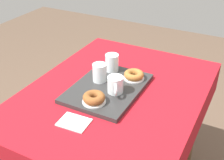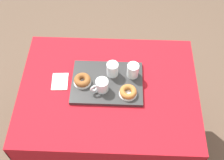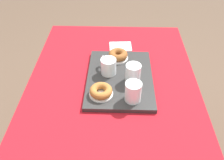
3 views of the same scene
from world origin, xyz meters
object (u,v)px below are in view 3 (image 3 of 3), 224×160
object	(u,v)px
tea_mug_left	(108,67)
water_glass_near	(133,74)
donut_plate_left	(101,94)
serving_tray	(120,78)
paper_napkin	(120,47)
water_glass_far	(133,93)
sugar_donut_right	(118,55)
dining_table	(113,97)
sugar_donut_left	(101,91)
donut_plate_right	(118,58)

from	to	relation	value
tea_mug_left	water_glass_near	world-z (taller)	water_glass_near
water_glass_near	donut_plate_left	size ratio (longest dim) A/B	0.86
serving_tray	paper_napkin	xyz separation A→B (m)	(0.30, -0.00, -0.01)
water_glass_far	donut_plate_left	world-z (taller)	water_glass_far
water_glass_near	paper_napkin	size ratio (longest dim) A/B	0.73
water_glass_far	donut_plate_left	size ratio (longest dim) A/B	0.86
tea_mug_left	sugar_donut_right	bearing A→B (deg)	-21.12
serving_tray	dining_table	bearing A→B (deg)	105.21
sugar_donut_left	paper_napkin	size ratio (longest dim) A/B	0.80
water_glass_far	sugar_donut_left	xyz separation A→B (m)	(0.03, 0.14, -0.02)
sugar_donut_left	donut_plate_right	bearing A→B (deg)	-14.71
donut_plate_right	tea_mug_left	bearing A→B (deg)	158.88
tea_mug_left	donut_plate_right	xyz separation A→B (m)	(0.12, -0.05, -0.04)
serving_tray	water_glass_far	xyz separation A→B (m)	(-0.16, -0.06, 0.05)
dining_table	sugar_donut_left	size ratio (longest dim) A/B	10.75
water_glass_far	sugar_donut_right	distance (m)	0.32
tea_mug_left	water_glass_far	world-z (taller)	water_glass_far
tea_mug_left	water_glass_near	size ratio (longest dim) A/B	1.18
water_glass_near	donut_plate_left	xyz separation A→B (m)	(-0.10, 0.15, -0.04)
dining_table	serving_tray	distance (m)	0.13
dining_table	sugar_donut_left	xyz separation A→B (m)	(-0.12, 0.05, 0.16)
water_glass_far	paper_napkin	size ratio (longest dim) A/B	0.73
water_glass_near	sugar_donut_left	xyz separation A→B (m)	(-0.10, 0.15, -0.02)
tea_mug_left	donut_plate_left	distance (m)	0.17
serving_tray	sugar_donut_right	xyz separation A→B (m)	(0.15, 0.01, 0.04)
water_glass_near	paper_napkin	world-z (taller)	water_glass_near
serving_tray	paper_napkin	world-z (taller)	serving_tray
paper_napkin	water_glass_far	bearing A→B (deg)	-173.07
paper_napkin	sugar_donut_left	bearing A→B (deg)	168.45
water_glass_near	sugar_donut_left	distance (m)	0.18
tea_mug_left	donut_plate_right	world-z (taller)	tea_mug_left
water_glass_near	tea_mug_left	bearing A→B (deg)	63.54
donut_plate_left	paper_napkin	size ratio (longest dim) A/B	0.85
dining_table	tea_mug_left	xyz separation A→B (m)	(0.04, 0.02, 0.18)
donut_plate_left	paper_napkin	distance (m)	0.44
donut_plate_right	sugar_donut_right	world-z (taller)	sugar_donut_right
donut_plate_left	water_glass_near	bearing A→B (deg)	-55.92
serving_tray	water_glass_far	world-z (taller)	water_glass_far
tea_mug_left	sugar_donut_left	size ratio (longest dim) A/B	1.07
sugar_donut_right	paper_napkin	distance (m)	0.15
sugar_donut_left	paper_napkin	distance (m)	0.44
dining_table	tea_mug_left	bearing A→B (deg)	29.83
donut_plate_left	sugar_donut_right	xyz separation A→B (m)	(0.28, -0.07, 0.02)
serving_tray	sugar_donut_left	xyz separation A→B (m)	(-0.13, 0.09, 0.03)
donut_plate_right	sugar_donut_right	distance (m)	0.02
donut_plate_left	dining_table	bearing A→B (deg)	-22.12
dining_table	water_glass_near	distance (m)	0.21
donut_plate_left	sugar_donut_left	bearing A→B (deg)	0.00
donut_plate_right	sugar_donut_right	size ratio (longest dim) A/B	1.06
serving_tray	sugar_donut_right	world-z (taller)	sugar_donut_right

